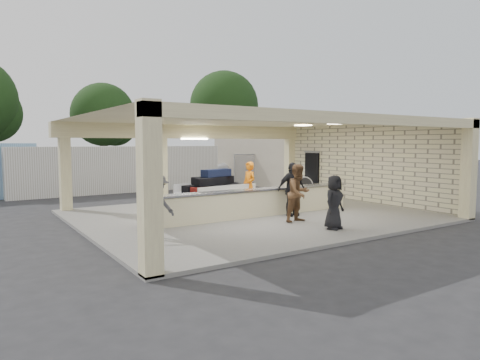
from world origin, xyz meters
TOP-DOWN VIEW (x-y plane):
  - ground at (0.00, 0.00)m, footprint 120.00×120.00m
  - pavilion at (0.21, 0.66)m, footprint 12.01×10.00m
  - baggage_counter at (0.00, -0.50)m, footprint 8.20×0.58m
  - luggage_cart at (-0.74, 1.48)m, footprint 2.90×1.99m
  - drum_fan at (4.78, 2.55)m, footprint 0.96×0.54m
  - baggage_handler at (0.48, 0.87)m, footprint 0.38×0.68m
  - passenger_a at (0.39, -2.15)m, footprint 0.97×0.52m
  - passenger_b at (0.96, -1.12)m, footprint 1.16×0.53m
  - passenger_c at (-4.50, -1.98)m, footprint 1.21×0.78m
  - passenger_d at (0.50, -3.64)m, footprint 0.86×0.53m
  - car_white_a at (8.52, 12.63)m, footprint 6.11×4.41m
  - car_white_b at (12.45, 12.72)m, footprint 4.68×3.50m
  - car_dark at (7.75, 14.37)m, footprint 4.92×2.75m
  - container_white at (-1.44, 10.94)m, footprint 11.66×2.64m
  - fence at (11.00, 9.00)m, footprint 12.06×0.06m
  - tree_mid at (2.32, 26.16)m, footprint 6.00×5.60m
  - tree_right at (14.32, 25.16)m, footprint 7.20×7.00m
  - adjacent_building at (9.50, 10.00)m, footprint 6.00×8.00m

SIDE VIEW (x-z plane):
  - ground at x=0.00m, z-range 0.00..0.00m
  - baggage_counter at x=0.00m, z-range 0.10..1.08m
  - drum_fan at x=4.78m, z-range 0.14..1.15m
  - car_white_b at x=12.45m, z-range 0.00..1.40m
  - car_dark at x=7.75m, z-range 0.00..1.55m
  - car_white_a at x=8.52m, z-range 0.00..1.58m
  - passenger_d at x=0.50m, z-range 0.10..1.74m
  - luggage_cart at x=-0.74m, z-range 0.16..1.75m
  - passenger_c at x=-4.50m, z-range 0.10..1.87m
  - baggage_handler at x=0.48m, z-range 0.10..1.97m
  - fence at x=11.00m, z-range 0.04..2.07m
  - passenger_a at x=0.39m, z-range 0.10..2.01m
  - passenger_b at x=0.96m, z-range 0.10..2.01m
  - container_white at x=-1.44m, z-range 0.00..2.51m
  - pavilion at x=0.21m, z-range -0.43..3.12m
  - adjacent_building at x=9.50m, z-range 0.00..3.20m
  - tree_mid at x=2.32m, z-range 0.96..8.96m
  - tree_right at x=14.32m, z-range 1.21..11.21m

